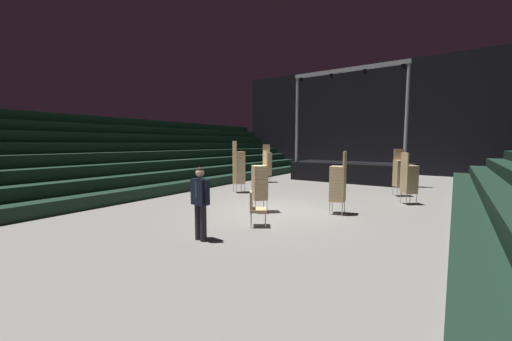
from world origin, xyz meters
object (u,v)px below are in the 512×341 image
Objects in this scene: stage_riser at (350,170)px; man_with_tie at (200,199)px; chair_stack_front_left at (239,167)px; loose_chair_near_man at (256,207)px; chair_stack_mid_right at (267,163)px; chair_stack_front_right at (338,183)px; chair_stack_rear_left at (409,178)px; chair_stack_mid_centre at (400,173)px; chair_stack_mid_left at (260,182)px.

stage_riser is 3.81× the size of man_with_tie.
chair_stack_front_left is 2.44× the size of loose_chair_near_man.
chair_stack_mid_right is 8.87m from loose_chair_near_man.
chair_stack_front_right reaches higher than loose_chair_near_man.
chair_stack_front_left reaches higher than loose_chair_near_man.
chair_stack_rear_left is at bearing -37.12° from chair_stack_front_right.
chair_stack_rear_left is 1.99× the size of loose_chair_near_man.
chair_stack_mid_right reaches higher than chair_stack_mid_centre.
chair_stack_mid_left is at bearing -76.70° from man_with_tie.
stage_riser is at bearing 6.24° from chair_stack_front_right.
chair_stack_mid_centre is (3.15, -3.78, 0.33)m from stage_riser.
chair_stack_mid_left is 1.00× the size of chair_stack_mid_centre.
chair_stack_rear_left is (1.64, 2.89, -0.04)m from chair_stack_front_right.
chair_stack_front_left is at bearing 66.18° from chair_stack_front_right.
chair_stack_mid_centre is (2.87, 8.74, 0.03)m from man_with_tie.
chair_stack_front_right is 4.66m from chair_stack_mid_centre.
chair_stack_rear_left is at bearing 74.07° from chair_stack_mid_centre.
man_with_tie is (0.28, -12.52, 0.29)m from stage_riser.
chair_stack_mid_left is at bearing -82.44° from chair_stack_rear_left.
chair_stack_mid_centre is 1.05× the size of chair_stack_rear_left.
chair_stack_mid_left is at bearing 26.50° from chair_stack_mid_centre.
chair_stack_mid_left is (2.85, -2.61, -0.17)m from chair_stack_front_left.
loose_chair_near_man is at bearing 37.26° from chair_stack_mid_centre.
chair_stack_front_left is 5.21m from chair_stack_front_right.
man_with_tie is 9.20m from chair_stack_mid_centre.
stage_riser reaches higher than chair_stack_front_right.
man_with_tie is 6.54m from chair_stack_front_left.
chair_stack_front_right is 0.92× the size of chair_stack_mid_right.
chair_stack_front_left is 3.72m from chair_stack_mid_right.
chair_stack_front_right reaches higher than chair_stack_rear_left.
chair_stack_front_right reaches higher than man_with_tie.
chair_stack_mid_centre is (6.12, 3.07, -0.17)m from chair_stack_front_left.
stage_riser is 10.90m from loose_chair_near_man.
chair_stack_mid_right is at bearing -18.61° from chair_stack_mid_left.
man_with_tie is 0.86× the size of chair_stack_front_right.
chair_stack_front_right is at bearing -76.22° from stage_riser.
chair_stack_front_left is at bearing -1.21° from chair_stack_mid_left.
chair_stack_mid_centre is at bearing -21.40° from chair_stack_front_right.
stage_riser reaches higher than chair_stack_mid_centre.
chair_stack_front_left reaches higher than chair_stack_mid_centre.
stage_riser is 4.93m from chair_stack_mid_centre.
loose_chair_near_man is at bearing 144.75° from chair_stack_front_right.
chair_stack_front_left reaches higher than chair_stack_rear_left.
man_with_tie is 10.14m from chair_stack_mid_right.
chair_stack_rear_left is at bearing 42.75° from chair_stack_front_left.
stage_riser is 8.56m from chair_stack_front_right.
loose_chair_near_man is at bearing -97.84° from man_with_tie.
chair_stack_front_left is 1.08× the size of chair_stack_mid_right.
man_with_tie is at bearing 67.67° from chair_stack_mid_right.
chair_stack_mid_centre is (1.12, 4.53, 0.00)m from chair_stack_front_right.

